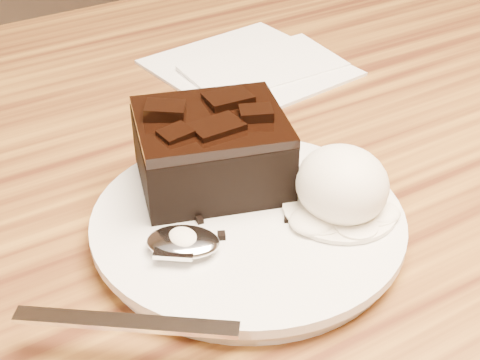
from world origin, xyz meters
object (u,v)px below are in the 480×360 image
spoon (183,244)px  ice_cream_scoop (342,185)px  plate (248,227)px  brownie (212,154)px  napkin (249,66)px

spoon → ice_cream_scoop: bearing=-61.7°
plate → spoon: bearing=-170.5°
ice_cream_scoop → plate: bearing=154.0°
plate → spoon: 0.06m
brownie → ice_cream_scoop: bearing=-53.8°
ice_cream_scoop → spoon: ice_cream_scoop is taller
spoon → napkin: 0.30m
plate → brownie: (0.00, 0.05, 0.03)m
brownie → napkin: 0.22m
plate → napkin: size_ratio=1.30×
plate → ice_cream_scoop: bearing=-26.0°
brownie → spoon: brownie is taller
brownie → ice_cream_scoop: 0.09m
spoon → napkin: bearing=-2.7°
spoon → plate: bearing=-42.8°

